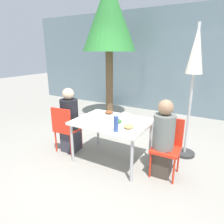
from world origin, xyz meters
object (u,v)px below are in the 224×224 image
person_right (163,140)px  bottle (116,123)px  person_left (70,122)px  drinking_cup (138,120)px  salad_bowl (125,116)px  chair_right (167,142)px  tree_behind_left (109,17)px  chair_left (65,126)px  closed_umbrella (195,63)px

person_right → bottle: (-0.58, -0.38, 0.28)m
person_left → bottle: size_ratio=4.81×
drinking_cup → salad_bowl: size_ratio=0.49×
chair_right → tree_behind_left: size_ratio=0.24×
bottle → tree_behind_left: size_ratio=0.07×
person_left → drinking_cup: size_ratio=13.42×
salad_bowl → bottle: bearing=-75.2°
chair_right → person_right: (-0.05, -0.08, 0.06)m
person_left → bottle: bearing=-19.1°
chair_left → salad_bowl: size_ratio=4.72×
person_left → chair_right: bearing=1.0°
chair_right → drinking_cup: bearing=-2.3°
person_left → closed_umbrella: (1.91, 0.89, 1.05)m
closed_umbrella → tree_behind_left: 2.79m
person_right → closed_umbrella: size_ratio=0.52×
person_right → tree_behind_left: bearing=-45.2°
chair_left → drinking_cup: chair_left is taller
bottle → drinking_cup: size_ratio=2.79×
salad_bowl → drinking_cup: bearing=-25.2°
chair_left → drinking_cup: size_ratio=9.68×
bottle → person_left: bearing=165.5°
salad_bowl → tree_behind_left: bearing=127.5°
person_right → closed_umbrella: 1.34m
chair_left → tree_behind_left: bearing=94.6°
tree_behind_left → closed_umbrella: bearing=-27.7°
person_left → person_right: bearing=-1.5°
chair_left → person_left: bearing=58.1°
chair_right → salad_bowl: bearing=-12.3°
person_left → drinking_cup: 1.30m
drinking_cup → salad_bowl: 0.34m
person_left → drinking_cup: (1.27, 0.18, 0.20)m
chair_right → chair_left: bearing=6.6°
salad_bowl → tree_behind_left: size_ratio=0.05×
closed_umbrella → salad_bowl: closed_umbrella is taller
chair_right → closed_umbrella: bearing=-103.5°
person_left → person_right: (1.71, 0.09, -0.01)m
chair_right → person_left: bearing=4.1°
chair_left → salad_bowl: 1.12m
person_left → tree_behind_left: 2.97m
tree_behind_left → person_left: bearing=-79.2°
bottle → tree_behind_left: 3.35m
closed_umbrella → person_right: bearing=-104.1°
chair_right → tree_behind_left: (-2.15, 1.93, 2.13)m
chair_left → tree_behind_left: (-0.36, 2.18, 2.13)m
person_left → closed_umbrella: closed_umbrella is taller
closed_umbrella → salad_bowl: 1.40m
bottle → chair_right: bearing=36.5°
person_left → chair_right: size_ratio=1.39×
tree_behind_left → drinking_cup: bearing=-49.0°
person_left → drinking_cup: person_left is taller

